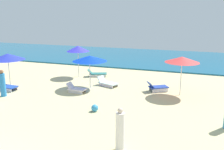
{
  "coord_description": "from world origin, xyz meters",
  "views": [
    {
      "loc": [
        7.07,
        -4.7,
        5.01
      ],
      "look_at": [
        1.89,
        10.16,
        1.15
      ],
      "focal_mm": 40.44,
      "sensor_mm": 36.0,
      "label": 1
    }
  ],
  "objects_px": {
    "umbrella_0": "(182,60)",
    "beach_ball_2": "(95,108)",
    "umbrella_1": "(8,57)",
    "lounge_chair_1_1": "(6,86)",
    "lounge_chair_3_1": "(76,89)",
    "lounge_chair_4_0": "(97,74)",
    "lounge_chair_3_0": "(107,83)",
    "umbrella_4": "(78,49)",
    "beachgoer_3": "(120,131)",
    "beachgoer_1": "(3,84)",
    "lounge_chair_0_0": "(157,87)",
    "umbrella_3": "(90,58)"
  },
  "relations": [
    {
      "from": "umbrella_3",
      "to": "beachgoer_3",
      "type": "height_order",
      "value": "umbrella_3"
    },
    {
      "from": "lounge_chair_1_1",
      "to": "lounge_chair_3_1",
      "type": "bearing_deg",
      "value": -74.66
    },
    {
      "from": "umbrella_4",
      "to": "lounge_chair_4_0",
      "type": "height_order",
      "value": "umbrella_4"
    },
    {
      "from": "lounge_chair_3_1",
      "to": "lounge_chair_4_0",
      "type": "distance_m",
      "value": 4.4
    },
    {
      "from": "umbrella_1",
      "to": "beachgoer_1",
      "type": "bearing_deg",
      "value": -57.88
    },
    {
      "from": "beachgoer_3",
      "to": "umbrella_0",
      "type": "bearing_deg",
      "value": 81.23
    },
    {
      "from": "beachgoer_1",
      "to": "beachgoer_3",
      "type": "relative_size",
      "value": 0.99
    },
    {
      "from": "umbrella_0",
      "to": "lounge_chair_3_0",
      "type": "xyz_separation_m",
      "value": [
        -5.04,
        0.41,
        -2.04
      ]
    },
    {
      "from": "lounge_chair_0_0",
      "to": "lounge_chair_4_0",
      "type": "xyz_separation_m",
      "value": [
        -5.3,
        2.4,
        -0.04
      ]
    },
    {
      "from": "lounge_chair_3_1",
      "to": "beach_ball_2",
      "type": "height_order",
      "value": "lounge_chair_3_1"
    },
    {
      "from": "umbrella_0",
      "to": "umbrella_1",
      "type": "xyz_separation_m",
      "value": [
        -11.68,
        -1.68,
        -0.21
      ]
    },
    {
      "from": "umbrella_0",
      "to": "umbrella_4",
      "type": "distance_m",
      "value": 8.43
    },
    {
      "from": "umbrella_3",
      "to": "umbrella_4",
      "type": "distance_m",
      "value": 3.37
    },
    {
      "from": "lounge_chair_4_0",
      "to": "beach_ball_2",
      "type": "bearing_deg",
      "value": -178.24
    },
    {
      "from": "umbrella_3",
      "to": "umbrella_4",
      "type": "bearing_deg",
      "value": 130.01
    },
    {
      "from": "lounge_chair_3_1",
      "to": "lounge_chair_4_0",
      "type": "bearing_deg",
      "value": 6.48
    },
    {
      "from": "umbrella_1",
      "to": "beachgoer_1",
      "type": "relative_size",
      "value": 1.4
    },
    {
      "from": "lounge_chair_1_1",
      "to": "beachgoer_3",
      "type": "xyz_separation_m",
      "value": [
        9.51,
        -4.75,
        0.52
      ]
    },
    {
      "from": "umbrella_3",
      "to": "lounge_chair_3_1",
      "type": "height_order",
      "value": "umbrella_3"
    },
    {
      "from": "lounge_chair_3_0",
      "to": "beachgoer_3",
      "type": "relative_size",
      "value": 0.95
    },
    {
      "from": "lounge_chair_0_0",
      "to": "lounge_chair_1_1",
      "type": "distance_m",
      "value": 10.1
    },
    {
      "from": "umbrella_3",
      "to": "lounge_chair_0_0",
      "type": "bearing_deg",
      "value": 8.75
    },
    {
      "from": "lounge_chair_1_1",
      "to": "beach_ball_2",
      "type": "bearing_deg",
      "value": -99.91
    },
    {
      "from": "lounge_chair_3_0",
      "to": "umbrella_4",
      "type": "xyz_separation_m",
      "value": [
        -3.11,
        1.75,
        2.06
      ]
    },
    {
      "from": "umbrella_0",
      "to": "beachgoer_1",
      "type": "bearing_deg",
      "value": -159.51
    },
    {
      "from": "beachgoer_1",
      "to": "beachgoer_3",
      "type": "height_order",
      "value": "beachgoer_3"
    },
    {
      "from": "lounge_chair_3_1",
      "to": "beach_ball_2",
      "type": "bearing_deg",
      "value": -135.2
    },
    {
      "from": "umbrella_4",
      "to": "lounge_chair_3_0",
      "type": "bearing_deg",
      "value": -29.44
    },
    {
      "from": "lounge_chair_0_0",
      "to": "lounge_chair_4_0",
      "type": "relative_size",
      "value": 0.89
    },
    {
      "from": "umbrella_0",
      "to": "lounge_chair_3_1",
      "type": "height_order",
      "value": "umbrella_0"
    },
    {
      "from": "lounge_chair_0_0",
      "to": "umbrella_3",
      "type": "relative_size",
      "value": 0.63
    },
    {
      "from": "umbrella_4",
      "to": "beach_ball_2",
      "type": "bearing_deg",
      "value": -57.31
    },
    {
      "from": "umbrella_0",
      "to": "beach_ball_2",
      "type": "distance_m",
      "value": 6.23
    },
    {
      "from": "beachgoer_1",
      "to": "lounge_chair_4_0",
      "type": "bearing_deg",
      "value": 173.01
    },
    {
      "from": "umbrella_0",
      "to": "beachgoer_3",
      "type": "distance_m",
      "value": 7.85
    },
    {
      "from": "umbrella_3",
      "to": "lounge_chair_3_1",
      "type": "relative_size",
      "value": 1.85
    },
    {
      "from": "umbrella_0",
      "to": "umbrella_3",
      "type": "distance_m",
      "value": 6.01
    },
    {
      "from": "umbrella_0",
      "to": "beach_ball_2",
      "type": "height_order",
      "value": "umbrella_0"
    },
    {
      "from": "umbrella_1",
      "to": "lounge_chair_1_1",
      "type": "bearing_deg",
      "value": -62.4
    },
    {
      "from": "lounge_chair_3_0",
      "to": "beach_ball_2",
      "type": "bearing_deg",
      "value": -148.72
    },
    {
      "from": "umbrella_1",
      "to": "lounge_chair_1_1",
      "type": "distance_m",
      "value": 2.18
    },
    {
      "from": "lounge_chair_4_0",
      "to": "beachgoer_1",
      "type": "bearing_deg",
      "value": 131.67
    },
    {
      "from": "umbrella_4",
      "to": "beachgoer_3",
      "type": "height_order",
      "value": "umbrella_4"
    },
    {
      "from": "umbrella_0",
      "to": "lounge_chair_3_1",
      "type": "bearing_deg",
      "value": -165.22
    },
    {
      "from": "umbrella_3",
      "to": "beachgoer_1",
      "type": "relative_size",
      "value": 1.39
    },
    {
      "from": "lounge_chair_3_0",
      "to": "lounge_chair_3_1",
      "type": "distance_m",
      "value": 2.53
    },
    {
      "from": "umbrella_0",
      "to": "lounge_chair_4_0",
      "type": "bearing_deg",
      "value": 158.38
    },
    {
      "from": "beach_ball_2",
      "to": "beachgoer_1",
      "type": "bearing_deg",
      "value": 175.9
    },
    {
      "from": "umbrella_3",
      "to": "lounge_chair_3_0",
      "type": "bearing_deg",
      "value": 40.79
    },
    {
      "from": "beachgoer_1",
      "to": "beachgoer_3",
      "type": "bearing_deg",
      "value": 88.39
    }
  ]
}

